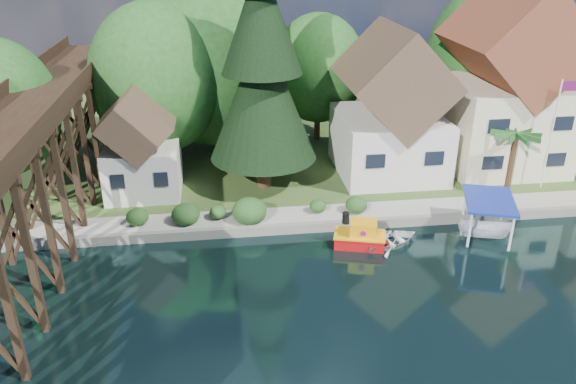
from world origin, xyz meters
The scene contains 16 objects.
ground centered at (0.00, 0.00, 0.00)m, with size 140.00×140.00×0.00m, color black.
bank centered at (0.00, 34.00, 0.25)m, with size 140.00×52.00×0.50m, color #2D461C.
seawall centered at (4.00, 8.00, 0.31)m, with size 60.00×0.40×0.62m, color slate.
promenade centered at (6.00, 9.30, 0.53)m, with size 50.00×2.60×0.06m, color gray.
trestle_bridge centered at (-16.00, 5.17, 5.35)m, with size 4.12×44.18×9.30m.
house_left centered at (7.00, 16.00, 5.14)m, with size 7.64×8.64×11.02m.
house_center centered at (16.00, 16.50, 6.42)m, with size 8.65×9.18×13.89m.
shed centered at (-11.00, 14.50, 3.83)m, with size 5.09×5.40×7.85m.
bg_trees centered at (1.00, 21.25, 7.29)m, with size 49.90×13.30×10.57m.
shrubs centered at (-4.60, 9.26, 1.23)m, with size 15.76×2.47×1.70m.
conifer centered at (-2.58, 14.40, 9.35)m, with size 7.47×7.47×18.39m.
palm_tree centered at (14.46, 11.26, 4.56)m, with size 3.90×3.90×4.65m.
flagpole centered at (17.35, 11.50, 5.32)m, with size 1.24×0.13×7.87m.
tugboat centered at (2.44, 5.88, 0.66)m, with size 3.38×2.43×2.21m.
boat_white_a centered at (4.35, 5.86, 0.38)m, with size 2.64×3.70×0.77m, color silver.
boat_canopy centered at (10.30, 5.84, 1.14)m, with size 4.02×4.82×2.66m.
Camera 1 is at (-5.66, -22.78, 17.11)m, focal length 35.00 mm.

